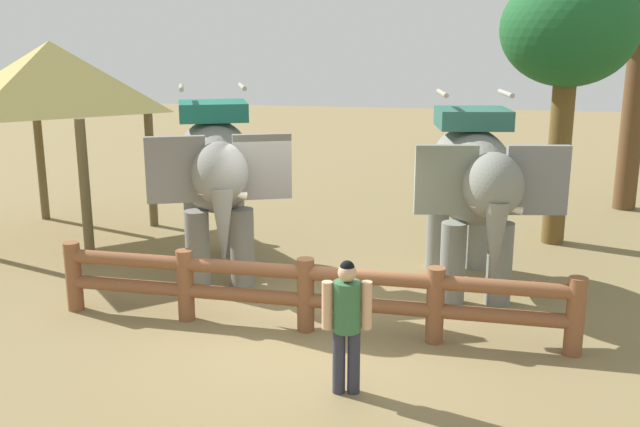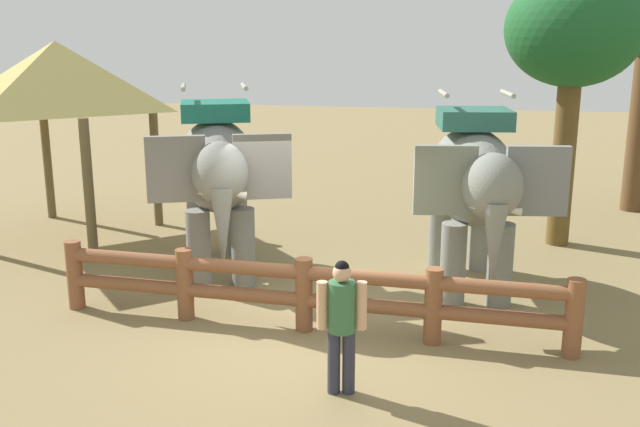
# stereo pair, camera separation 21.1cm
# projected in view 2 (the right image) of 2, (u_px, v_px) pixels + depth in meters

# --- Properties ---
(ground_plane) EXTENTS (60.00, 60.00, 0.00)m
(ground_plane) POSITION_uv_depth(u_px,v_px,m) (306.00, 327.00, 10.34)
(ground_plane) COLOR olive
(log_fence) EXTENTS (7.35, 0.59, 1.05)m
(log_fence) POSITION_uv_depth(u_px,v_px,m) (304.00, 289.00, 10.09)
(log_fence) COLOR brown
(log_fence) RESTS_ON ground
(elephant_near_left) EXTENTS (2.71, 3.82, 3.21)m
(elephant_near_left) POSITION_uv_depth(u_px,v_px,m) (217.00, 171.00, 12.15)
(elephant_near_left) COLOR gray
(elephant_near_left) RESTS_ON ground
(elephant_center) EXTENTS (2.14, 3.75, 3.17)m
(elephant_center) POSITION_uv_depth(u_px,v_px,m) (474.00, 182.00, 11.36)
(elephant_center) COLOR gray
(elephant_center) RESTS_ON ground
(tourist_woman_in_black) EXTENTS (0.56, 0.36, 1.61)m
(tourist_woman_in_black) POSITION_uv_depth(u_px,v_px,m) (342.00, 318.00, 8.26)
(tourist_woman_in_black) COLOR #2C2D3C
(tourist_woman_in_black) RESTS_ON ground
(thatched_shelter) EXTENTS (3.72, 3.72, 3.89)m
(thatched_shelter) POSITION_uv_depth(u_px,v_px,m) (57.00, 77.00, 14.06)
(thatched_shelter) COLOR brown
(thatched_shelter) RESTS_ON ground
(tree_back_center) EXTENTS (2.52, 2.52, 5.18)m
(tree_back_center) POSITION_uv_depth(u_px,v_px,m) (574.00, 34.00, 13.40)
(tree_back_center) COLOR brown
(tree_back_center) RESTS_ON ground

